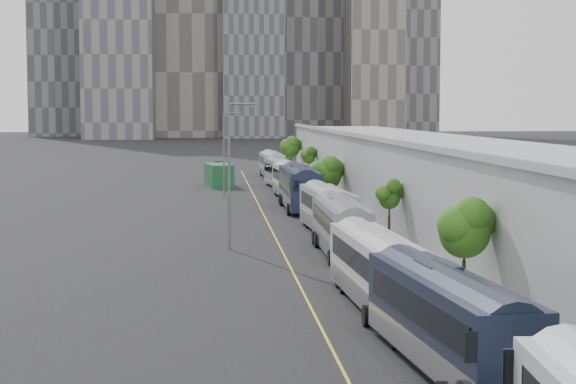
{
  "coord_description": "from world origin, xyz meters",
  "views": [
    {
      "loc": [
        -6.17,
        -11.8,
        9.32
      ],
      "look_at": [
        -0.24,
        61.7,
        3.0
      ],
      "focal_mm": 60.0,
      "sensor_mm": 36.0,
      "label": 1
    }
  ],
  "objects": [
    {
      "name": "bus_5",
      "position": [
        2.09,
        77.36,
        1.73
      ],
      "size": [
        3.1,
        14.03,
        4.1
      ],
      "rotation": [
        0.0,
        0.0,
        0.0
      ],
      "color": "#161E33",
      "rests_on": "ground"
    },
    {
      "name": "lane_line",
      "position": [
        -1.5,
        55.0,
        0.01
      ],
      "size": [
        0.12,
        160.0,
        0.02
      ],
      "primitive_type": "cube",
      "color": "gold",
      "rests_on": "ground"
    },
    {
      "name": "bus_8",
      "position": [
        2.2,
        119.62,
        1.53
      ],
      "size": [
        2.83,
        12.43,
        3.62
      ],
      "rotation": [
        0.0,
        0.0,
        0.03
      ],
      "color": "#B2B5BD",
      "rests_on": "ground"
    },
    {
      "name": "street_lamp_far",
      "position": [
        -4.57,
        91.62,
        5.23
      ],
      "size": [
        2.04,
        0.22,
        9.07
      ],
      "color": "#59595E",
      "rests_on": "ground"
    },
    {
      "name": "bus_6",
      "position": [
        2.21,
        88.14,
        1.58
      ],
      "size": [
        3.11,
        12.91,
        3.75
      ],
      "rotation": [
        0.0,
        0.0,
        0.04
      ],
      "color": "silver",
      "rests_on": "ground"
    },
    {
      "name": "tree_5",
      "position": [
        5.41,
        127.64,
        4.08
      ],
      "size": [
        2.77,
        2.77,
        5.48
      ],
      "color": "black",
      "rests_on": "ground"
    },
    {
      "name": "bus_7",
      "position": [
        2.18,
        102.38,
        1.49
      ],
      "size": [
        3.42,
        12.28,
        3.54
      ],
      "rotation": [
        0.0,
        0.0,
        0.08
      ],
      "color": "gray",
      "rests_on": "ground"
    },
    {
      "name": "bus_2",
      "position": [
        1.7,
        32.97,
        1.5
      ],
      "size": [
        3.0,
        12.29,
        3.56
      ],
      "rotation": [
        0.0,
        0.0,
        0.04
      ],
      "color": "silver",
      "rests_on": "ground"
    },
    {
      "name": "street_lamp_near",
      "position": [
        -4.78,
        51.99,
        5.6
      ],
      "size": [
        2.04,
        0.22,
        9.8
      ],
      "color": "#59595E",
      "rests_on": "ground"
    },
    {
      "name": "bus_4",
      "position": [
        2.62,
        60.08,
        1.51
      ],
      "size": [
        3.09,
        12.33,
        3.57
      ],
      "rotation": [
        0.0,
        0.0,
        0.05
      ],
      "color": "#A1A4AA",
      "rests_on": "ground"
    },
    {
      "name": "sidewalk",
      "position": [
        9.0,
        55.0,
        0.06
      ],
      "size": [
        10.0,
        170.0,
        0.12
      ],
      "primitive_type": "cube",
      "color": "gray",
      "rests_on": "ground"
    },
    {
      "name": "depot",
      "position": [
        12.99,
        55.0,
        3.51
      ],
      "size": [
        12.45,
        160.4,
        7.2
      ],
      "color": "gray",
      "rests_on": "ground"
    },
    {
      "name": "suv",
      "position": [
        -5.09,
        134.95,
        0.72
      ],
      "size": [
        3.97,
        5.71,
        1.45
      ],
      "primitive_type": "imported",
      "rotation": [
        0.0,
        0.0,
        -0.33
      ],
      "color": "black",
      "rests_on": "ground"
    },
    {
      "name": "tree_3",
      "position": [
        5.3,
        82.59,
        3.33
      ],
      "size": [
        3.0,
        3.0,
        4.84
      ],
      "color": "black",
      "rests_on": "ground"
    },
    {
      "name": "tree_1",
      "position": [
        5.6,
        31.79,
        3.95
      ],
      "size": [
        2.41,
        2.41,
        5.18
      ],
      "color": "black",
      "rests_on": "ground"
    },
    {
      "name": "bus_1",
      "position": [
        2.18,
        21.3,
        1.55
      ],
      "size": [
        3.62,
        12.75,
        3.68
      ],
      "rotation": [
        0.0,
        0.0,
        0.09
      ],
      "color": "black",
      "rests_on": "ground"
    },
    {
      "name": "bus_3",
      "position": [
        2.19,
        49.29,
        1.52
      ],
      "size": [
        2.76,
        12.32,
        3.6
      ],
      "rotation": [
        0.0,
        0.0,
        -0.01
      ],
      "color": "slate",
      "rests_on": "ground"
    },
    {
      "name": "tree_4",
      "position": [
        6.01,
        107.04,
        3.57
      ],
      "size": [
        1.58,
        1.58,
        4.42
      ],
      "color": "black",
      "rests_on": "ground"
    },
    {
      "name": "tree_2",
      "position": [
        6.06,
        53.16,
        3.4
      ],
      "size": [
        1.48,
        1.48,
        4.2
      ],
      "color": "black",
      "rests_on": "ground"
    },
    {
      "name": "shipping_container",
      "position": [
        -5.18,
        104.96,
        1.38
      ],
      "size": [
        3.64,
        7.12,
        2.76
      ],
      "primitive_type": "cube",
      "rotation": [
        0.0,
        0.0,
        0.15
      ],
      "color": "#164724",
      "rests_on": "ground"
    }
  ]
}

